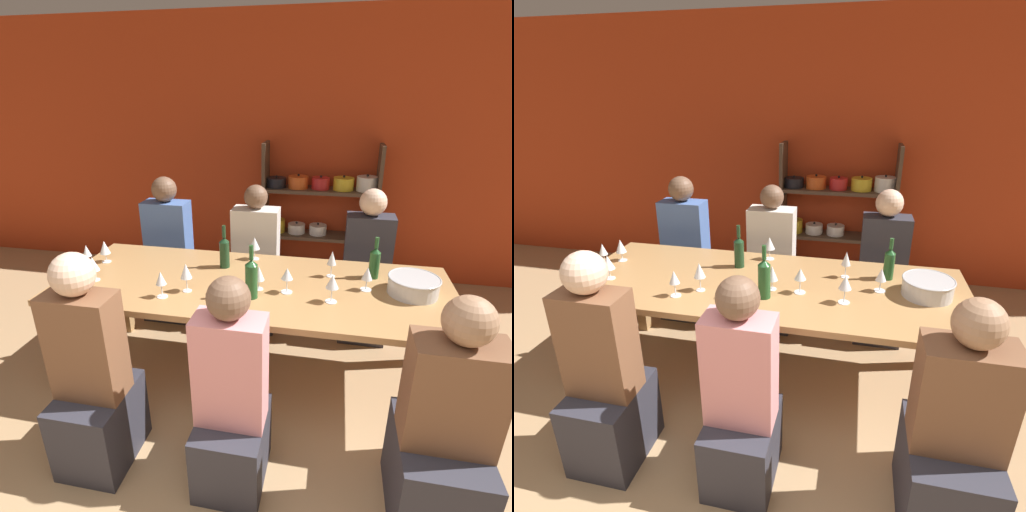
% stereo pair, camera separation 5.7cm
% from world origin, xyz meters
% --- Properties ---
extents(wall_back_red, '(8.80, 0.06, 2.70)m').
position_xyz_m(wall_back_red, '(0.00, 3.83, 1.35)').
color(wall_back_red, '#B23819').
rests_on(wall_back_red, ground_plane).
extents(shelf_unit, '(1.18, 0.30, 1.48)m').
position_xyz_m(shelf_unit, '(0.40, 3.63, 0.61)').
color(shelf_unit, '#4C3828').
rests_on(shelf_unit, ground_plane).
extents(dining_table, '(2.57, 1.00, 0.78)m').
position_xyz_m(dining_table, '(0.06, 1.82, 0.70)').
color(dining_table, '#AD7F4C').
rests_on(dining_table, ground_plane).
extents(mixing_bowl, '(0.31, 0.31, 0.11)m').
position_xyz_m(mixing_bowl, '(1.07, 1.87, 0.84)').
color(mixing_bowl, '#B7BABC').
rests_on(mixing_bowl, dining_table).
extents(wine_bottle_green, '(0.08, 0.08, 0.34)m').
position_xyz_m(wine_bottle_green, '(0.10, 1.63, 0.91)').
color(wine_bottle_green, '#1E4C23').
rests_on(wine_bottle_green, dining_table).
extents(wine_bottle_dark, '(0.07, 0.07, 0.29)m').
position_xyz_m(wine_bottle_dark, '(0.84, 2.06, 0.89)').
color(wine_bottle_dark, '#1E4C23').
rests_on(wine_bottle_dark, dining_table).
extents(wine_bottle_amber, '(0.07, 0.07, 0.31)m').
position_xyz_m(wine_bottle_amber, '(-0.19, 2.04, 0.90)').
color(wine_bottle_amber, '#19381E').
rests_on(wine_bottle_amber, dining_table).
extents(wine_glass_empty_a, '(0.08, 0.08, 0.18)m').
position_xyz_m(wine_glass_empty_a, '(0.57, 1.66, 0.91)').
color(wine_glass_empty_a, white).
rests_on(wine_glass_empty_a, dining_table).
extents(wine_glass_empty_b, '(0.06, 0.06, 0.15)m').
position_xyz_m(wine_glass_empty_b, '(-1.16, 1.88, 0.88)').
color(wine_glass_empty_b, white).
rests_on(wine_glass_empty_b, dining_table).
extents(wine_glass_red_a, '(0.07, 0.07, 0.16)m').
position_xyz_m(wine_glass_red_a, '(0.12, 1.74, 0.88)').
color(wine_glass_red_a, white).
rests_on(wine_glass_red_a, dining_table).
extents(wine_glass_red_b, '(0.07, 0.07, 0.19)m').
position_xyz_m(wine_glass_red_b, '(-0.32, 1.63, 0.91)').
color(wine_glass_red_b, white).
rests_on(wine_glass_red_b, dining_table).
extents(wine_glass_white_a, '(0.07, 0.07, 0.16)m').
position_xyz_m(wine_glass_white_a, '(-1.07, 1.96, 0.89)').
color(wine_glass_white_a, white).
rests_on(wine_glass_white_a, dining_table).
extents(wine_glass_empty_c, '(0.07, 0.07, 0.16)m').
position_xyz_m(wine_glass_empty_c, '(0.30, 1.73, 0.90)').
color(wine_glass_empty_c, white).
rests_on(wine_glass_empty_c, dining_table).
extents(wine_glass_red_c, '(0.08, 0.08, 0.17)m').
position_xyz_m(wine_glass_red_c, '(-0.98, 1.66, 0.89)').
color(wine_glass_red_c, white).
rests_on(wine_glass_red_c, dining_table).
extents(wine_glass_red_d, '(0.08, 0.08, 0.17)m').
position_xyz_m(wine_glass_red_d, '(-0.01, 2.22, 0.90)').
color(wine_glass_red_d, white).
rests_on(wine_glass_red_d, dining_table).
extents(wine_glass_white_b, '(0.07, 0.07, 0.17)m').
position_xyz_m(wine_glass_white_b, '(-0.44, 1.52, 0.90)').
color(wine_glass_white_b, white).
rests_on(wine_glass_white_b, dining_table).
extents(wine_glass_white_c, '(0.07, 0.07, 0.14)m').
position_xyz_m(wine_glass_white_c, '(-0.04, 1.61, 0.88)').
color(wine_glass_white_c, white).
rests_on(wine_glass_white_c, dining_table).
extents(wine_glass_red_e, '(0.07, 0.07, 0.16)m').
position_xyz_m(wine_glass_red_e, '(0.79, 1.86, 0.88)').
color(wine_glass_red_e, white).
rests_on(wine_glass_red_e, dining_table).
extents(wine_glass_red_f, '(0.06, 0.06, 0.18)m').
position_xyz_m(wine_glass_red_f, '(0.56, 2.03, 0.91)').
color(wine_glass_red_f, white).
rests_on(wine_glass_red_f, dining_table).
extents(person_near_a, '(0.39, 0.49, 1.20)m').
position_xyz_m(person_near_a, '(1.11, 1.02, 0.44)').
color(person_near_a, '#2D2D38').
rests_on(person_near_a, ground_plane).
extents(person_far_a, '(0.37, 0.46, 1.26)m').
position_xyz_m(person_far_a, '(0.85, 2.62, 0.47)').
color(person_far_a, '#2D2D38').
rests_on(person_far_a, ground_plane).
extents(person_near_b, '(0.34, 0.43, 1.19)m').
position_xyz_m(person_near_b, '(0.12, 1.03, 0.45)').
color(person_near_b, '#2D2D38').
rests_on(person_near_b, ground_plane).
extents(person_far_b, '(0.39, 0.49, 1.28)m').
position_xyz_m(person_far_b, '(-0.88, 2.65, 0.48)').
color(person_far_b, '#2D2D38').
rests_on(person_far_b, ground_plane).
extents(person_near_c, '(0.36, 0.45, 1.25)m').
position_xyz_m(person_near_c, '(-0.64, 1.01, 0.47)').
color(person_near_c, '#2D2D38').
rests_on(person_near_c, ground_plane).
extents(person_far_c, '(0.39, 0.48, 1.25)m').
position_xyz_m(person_far_c, '(-0.08, 2.63, 0.46)').
color(person_far_c, '#2D2D38').
rests_on(person_far_c, ground_plane).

